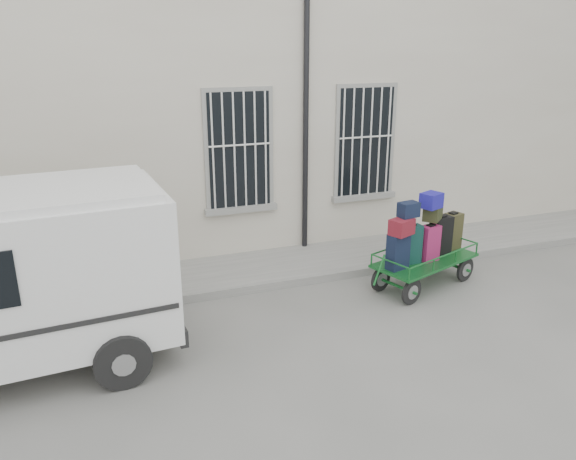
% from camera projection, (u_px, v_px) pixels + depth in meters
% --- Properties ---
extents(ground, '(80.00, 80.00, 0.00)m').
position_uv_depth(ground, '(317.00, 321.00, 8.93)').
color(ground, slate).
rests_on(ground, ground).
extents(building, '(24.00, 5.15, 6.00)m').
position_uv_depth(building, '(225.00, 98.00, 12.86)').
color(building, '#BEB4A2').
rests_on(building, ground).
extents(sidewalk, '(24.00, 1.70, 0.15)m').
position_uv_depth(sidewalk, '(273.00, 267.00, 10.86)').
color(sidewalk, slate).
rests_on(sidewalk, ground).
extents(luggage_cart, '(2.38, 1.50, 1.75)m').
position_uv_depth(luggage_cart, '(425.00, 243.00, 9.97)').
color(luggage_cart, black).
rests_on(luggage_cart, ground).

